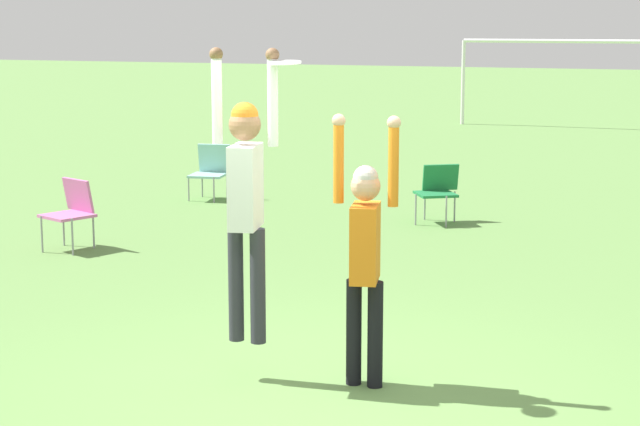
{
  "coord_description": "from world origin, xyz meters",
  "views": [
    {
      "loc": [
        2.96,
        -7.14,
        2.78
      ],
      "look_at": [
        -0.17,
        0.53,
        1.3
      ],
      "focal_mm": 60.0,
      "sensor_mm": 36.0,
      "label": 1
    }
  ],
  "objects_px": {
    "person_jumping": "(246,187)",
    "camping_chair_0": "(211,168)",
    "camping_chair_2": "(438,188)",
    "camping_chair_3": "(72,208)",
    "frisbee": "(285,62)",
    "person_defending": "(365,245)"
  },
  "relations": [
    {
      "from": "person_jumping",
      "to": "frisbee",
      "type": "relative_size",
      "value": 9.43
    },
    {
      "from": "person_defending",
      "to": "frisbee",
      "type": "bearing_deg",
      "value": -75.51
    },
    {
      "from": "camping_chair_0",
      "to": "camping_chair_2",
      "type": "bearing_deg",
      "value": 159.69
    },
    {
      "from": "frisbee",
      "to": "camping_chair_2",
      "type": "height_order",
      "value": "frisbee"
    },
    {
      "from": "person_jumping",
      "to": "camping_chair_2",
      "type": "distance_m",
      "value": 7.19
    },
    {
      "from": "frisbee",
      "to": "camping_chair_3",
      "type": "distance_m",
      "value": 6.2
    },
    {
      "from": "person_defending",
      "to": "camping_chair_0",
      "type": "xyz_separation_m",
      "value": [
        -5.3,
        7.49,
        -0.62
      ]
    },
    {
      "from": "person_defending",
      "to": "frisbee",
      "type": "relative_size",
      "value": 8.7
    },
    {
      "from": "camping_chair_2",
      "to": "person_jumping",
      "type": "bearing_deg",
      "value": 60.27
    },
    {
      "from": "person_jumping",
      "to": "camping_chair_3",
      "type": "distance_m",
      "value": 5.65
    },
    {
      "from": "frisbee",
      "to": "camping_chair_2",
      "type": "xyz_separation_m",
      "value": [
        -0.86,
        7.16,
        -2.0
      ]
    },
    {
      "from": "person_defending",
      "to": "camping_chair_3",
      "type": "distance_m",
      "value": 6.17
    },
    {
      "from": "person_defending",
      "to": "camping_chair_0",
      "type": "relative_size",
      "value": 2.41
    },
    {
      "from": "person_jumping",
      "to": "camping_chair_0",
      "type": "bearing_deg",
      "value": 15.99
    },
    {
      "from": "frisbee",
      "to": "camping_chair_0",
      "type": "relative_size",
      "value": 0.28
    },
    {
      "from": "person_jumping",
      "to": "frisbee",
      "type": "bearing_deg",
      "value": -114.02
    },
    {
      "from": "person_jumping",
      "to": "camping_chair_2",
      "type": "height_order",
      "value": "person_jumping"
    },
    {
      "from": "person_defending",
      "to": "camping_chair_3",
      "type": "xyz_separation_m",
      "value": [
        -5.09,
        3.43,
        -0.6
      ]
    },
    {
      "from": "person_jumping",
      "to": "camping_chair_0",
      "type": "relative_size",
      "value": 2.62
    },
    {
      "from": "camping_chair_2",
      "to": "camping_chair_3",
      "type": "height_order",
      "value": "camping_chair_3"
    },
    {
      "from": "person_defending",
      "to": "camping_chair_2",
      "type": "xyz_separation_m",
      "value": [
        -1.39,
        6.88,
        -0.63
      ]
    },
    {
      "from": "frisbee",
      "to": "camping_chair_0",
      "type": "height_order",
      "value": "frisbee"
    }
  ]
}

